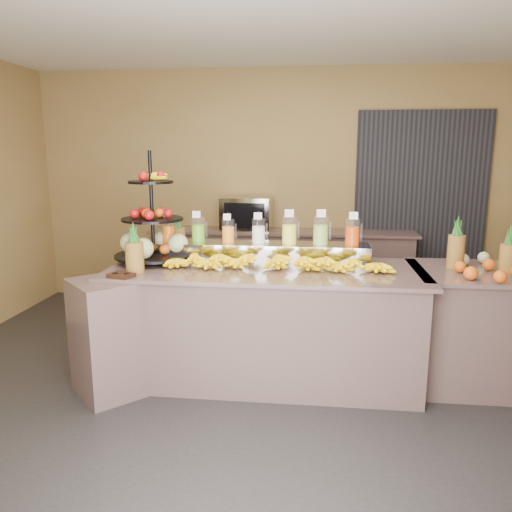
% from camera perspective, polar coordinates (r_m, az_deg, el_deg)
% --- Properties ---
extents(ground, '(6.00, 6.00, 0.00)m').
position_cam_1_polar(ground, '(4.02, 0.63, -15.39)').
color(ground, black).
rests_on(ground, ground).
extents(room_envelope, '(6.04, 5.02, 2.82)m').
position_cam_1_polar(room_envelope, '(4.34, 4.33, 12.30)').
color(room_envelope, olive).
rests_on(room_envelope, ground).
extents(buffet_counter, '(2.75, 1.25, 0.93)m').
position_cam_1_polar(buffet_counter, '(4.08, -0.59, -7.82)').
color(buffet_counter, '#896663').
rests_on(buffet_counter, ground).
extents(right_counter, '(1.08, 0.88, 0.93)m').
position_cam_1_polar(right_counter, '(4.39, 24.11, -7.44)').
color(right_counter, '#896663').
rests_on(right_counter, ground).
extents(back_ledge, '(3.10, 0.55, 0.93)m').
position_cam_1_polar(back_ledge, '(5.97, 2.93, -1.43)').
color(back_ledge, '#896663').
rests_on(back_ledge, ground).
extents(pitcher_tray, '(1.85, 0.30, 0.15)m').
position_cam_1_polar(pitcher_tray, '(4.24, 0.30, 0.51)').
color(pitcher_tray, gray).
rests_on(pitcher_tray, buffet_counter).
extents(juice_pitcher_orange_a, '(0.11, 0.11, 0.26)m').
position_cam_1_polar(juice_pitcher_orange_a, '(4.37, -9.94, 2.84)').
color(juice_pitcher_orange_a, silver).
rests_on(juice_pitcher_orange_a, pitcher_tray).
extents(juice_pitcher_green, '(0.12, 0.12, 0.28)m').
position_cam_1_polar(juice_pitcher_green, '(4.30, -6.61, 2.88)').
color(juice_pitcher_green, silver).
rests_on(juice_pitcher_green, pitcher_tray).
extents(juice_pitcher_orange_b, '(0.11, 0.11, 0.26)m').
position_cam_1_polar(juice_pitcher_orange_b, '(4.25, -3.19, 2.74)').
color(juice_pitcher_orange_b, silver).
rests_on(juice_pitcher_orange_b, pitcher_tray).
extents(juice_pitcher_milk, '(0.11, 0.12, 0.27)m').
position_cam_1_polar(juice_pitcher_milk, '(4.21, 0.30, 2.74)').
color(juice_pitcher_milk, silver).
rests_on(juice_pitcher_milk, pitcher_tray).
extents(juice_pitcher_lemon, '(0.13, 0.13, 0.31)m').
position_cam_1_polar(juice_pitcher_lemon, '(4.19, 3.84, 2.81)').
color(juice_pitcher_lemon, silver).
rests_on(juice_pitcher_lemon, pitcher_tray).
extents(juice_pitcher_lime, '(0.13, 0.13, 0.31)m').
position_cam_1_polar(juice_pitcher_lime, '(4.18, 7.40, 2.75)').
color(juice_pitcher_lime, silver).
rests_on(juice_pitcher_lime, pitcher_tray).
extents(juice_pitcher_orange_c, '(0.12, 0.12, 0.29)m').
position_cam_1_polar(juice_pitcher_orange_c, '(4.20, 10.95, 2.57)').
color(juice_pitcher_orange_c, silver).
rests_on(juice_pitcher_orange_c, pitcher_tray).
extents(banana_heap, '(1.81, 0.16, 0.15)m').
position_cam_1_polar(banana_heap, '(3.94, 2.13, -0.44)').
color(banana_heap, yellow).
rests_on(banana_heap, buffet_counter).
extents(fruit_stand, '(0.73, 0.73, 0.92)m').
position_cam_1_polar(fruit_stand, '(4.26, -11.12, 2.49)').
color(fruit_stand, black).
rests_on(fruit_stand, buffet_counter).
extents(condiment_caddy, '(0.21, 0.18, 0.03)m').
position_cam_1_polar(condiment_caddy, '(3.82, -15.15, -2.14)').
color(condiment_caddy, black).
rests_on(condiment_caddy, buffet_counter).
extents(pineapple_left_a, '(0.14, 0.14, 0.40)m').
position_cam_1_polar(pineapple_left_a, '(3.91, -13.72, 0.26)').
color(pineapple_left_a, brown).
rests_on(pineapple_left_a, buffet_counter).
extents(pineapple_left_b, '(0.13, 0.13, 0.40)m').
position_cam_1_polar(pineapple_left_b, '(4.50, -8.92, 2.01)').
color(pineapple_left_b, brown).
rests_on(pineapple_left_b, buffet_counter).
extents(right_fruit_pile, '(0.50, 0.47, 0.26)m').
position_cam_1_polar(right_fruit_pile, '(4.17, 24.48, -0.66)').
color(right_fruit_pile, brown).
rests_on(right_fruit_pile, right_counter).
extents(oven_warmer, '(0.59, 0.43, 0.39)m').
position_cam_1_polar(oven_warmer, '(5.90, -1.06, 4.89)').
color(oven_warmer, gray).
rests_on(oven_warmer, back_ledge).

